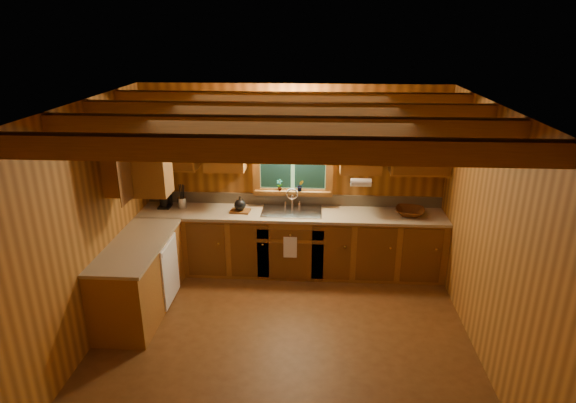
# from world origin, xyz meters

# --- Properties ---
(room) EXTENTS (4.20, 4.20, 4.20)m
(room) POSITION_xyz_m (0.00, 0.00, 1.30)
(room) COLOR #5B3516
(room) RESTS_ON ground
(ceiling_beams) EXTENTS (4.20, 2.54, 0.18)m
(ceiling_beams) POSITION_xyz_m (0.00, 0.00, 2.49)
(ceiling_beams) COLOR brown
(ceiling_beams) RESTS_ON room
(base_cabinets) EXTENTS (4.20, 2.22, 0.86)m
(base_cabinets) POSITION_xyz_m (-0.49, 1.28, 0.43)
(base_cabinets) COLOR brown
(base_cabinets) RESTS_ON ground
(countertop) EXTENTS (4.20, 2.24, 0.04)m
(countertop) POSITION_xyz_m (-0.48, 1.29, 0.88)
(countertop) COLOR tan
(countertop) RESTS_ON base_cabinets
(backsplash) EXTENTS (4.20, 0.02, 0.16)m
(backsplash) POSITION_xyz_m (0.00, 1.89, 0.98)
(backsplash) COLOR tan
(backsplash) RESTS_ON room
(dishwasher_panel) EXTENTS (0.02, 0.60, 0.80)m
(dishwasher_panel) POSITION_xyz_m (-1.47, 0.68, 0.43)
(dishwasher_panel) COLOR white
(dishwasher_panel) RESTS_ON base_cabinets
(upper_cabinets) EXTENTS (4.19, 1.77, 0.78)m
(upper_cabinets) POSITION_xyz_m (-0.56, 1.42, 1.84)
(upper_cabinets) COLOR brown
(upper_cabinets) RESTS_ON room
(window) EXTENTS (1.12, 0.08, 1.00)m
(window) POSITION_xyz_m (0.00, 1.87, 1.53)
(window) COLOR brown
(window) RESTS_ON room
(window_sill) EXTENTS (1.06, 0.14, 0.04)m
(window_sill) POSITION_xyz_m (0.00, 1.82, 1.12)
(window_sill) COLOR brown
(window_sill) RESTS_ON room
(wall_sconce) EXTENTS (0.45, 0.21, 0.17)m
(wall_sconce) POSITION_xyz_m (0.00, 1.75, 2.16)
(wall_sconce) COLOR black
(wall_sconce) RESTS_ON room
(paper_towel_roll) EXTENTS (0.27, 0.11, 0.11)m
(paper_towel_roll) POSITION_xyz_m (0.92, 1.53, 1.37)
(paper_towel_roll) COLOR white
(paper_towel_roll) RESTS_ON upper_cabinets
(dish_towel) EXTENTS (0.18, 0.01, 0.30)m
(dish_towel) POSITION_xyz_m (0.00, 1.26, 0.52)
(dish_towel) COLOR white
(dish_towel) RESTS_ON base_cabinets
(sink) EXTENTS (0.82, 0.48, 0.43)m
(sink) POSITION_xyz_m (0.00, 1.60, 0.86)
(sink) COLOR silver
(sink) RESTS_ON countertop
(coffee_maker) EXTENTS (0.16, 0.21, 0.29)m
(coffee_maker) POSITION_xyz_m (-1.80, 1.69, 1.04)
(coffee_maker) COLOR black
(coffee_maker) RESTS_ON countertop
(utensil_crock) EXTENTS (0.12, 0.12, 0.35)m
(utensil_crock) POSITION_xyz_m (-1.54, 1.66, 0.99)
(utensil_crock) COLOR silver
(utensil_crock) RESTS_ON countertop
(cutting_board) EXTENTS (0.28, 0.21, 0.02)m
(cutting_board) POSITION_xyz_m (-0.71, 1.56, 0.91)
(cutting_board) COLOR brown
(cutting_board) RESTS_ON countertop
(teakettle) EXTENTS (0.16, 0.16, 0.20)m
(teakettle) POSITION_xyz_m (-0.71, 1.56, 1.00)
(teakettle) COLOR black
(teakettle) RESTS_ON cutting_board
(wicker_basket) EXTENTS (0.46, 0.46, 0.10)m
(wicker_basket) POSITION_xyz_m (1.61, 1.58, 0.95)
(wicker_basket) COLOR #48230C
(wicker_basket) RESTS_ON countertop
(potted_plant_left) EXTENTS (0.10, 0.07, 0.17)m
(potted_plant_left) POSITION_xyz_m (-0.18, 1.79, 1.22)
(potted_plant_left) COLOR brown
(potted_plant_left) RESTS_ON window_sill
(potted_plant_right) EXTENTS (0.10, 0.09, 0.16)m
(potted_plant_right) POSITION_xyz_m (0.11, 1.79, 1.22)
(potted_plant_right) COLOR brown
(potted_plant_right) RESTS_ON window_sill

